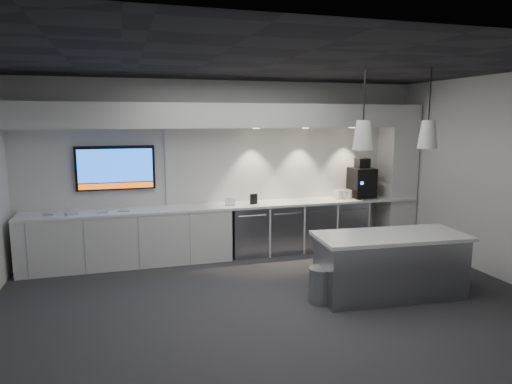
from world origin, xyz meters
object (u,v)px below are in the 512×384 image
object	(u,v)px
coffee_machine	(362,181)
island	(390,265)
wall_tv	(116,168)
bin	(321,285)

from	to	relation	value
coffee_machine	island	bearing A→B (deg)	-108.63
island	wall_tv	bearing A→B (deg)	147.28
island	coffee_machine	size ratio (longest dim) A/B	2.80
wall_tv	island	distance (m)	4.50
bin	coffee_machine	world-z (taller)	coffee_machine
wall_tv	island	world-z (taller)	wall_tv
island	bin	world-z (taller)	island
island	coffee_machine	distance (m)	2.66
wall_tv	island	bearing A→B (deg)	-37.09
island	bin	xyz separation A→B (m)	(-0.97, 0.05, -0.20)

